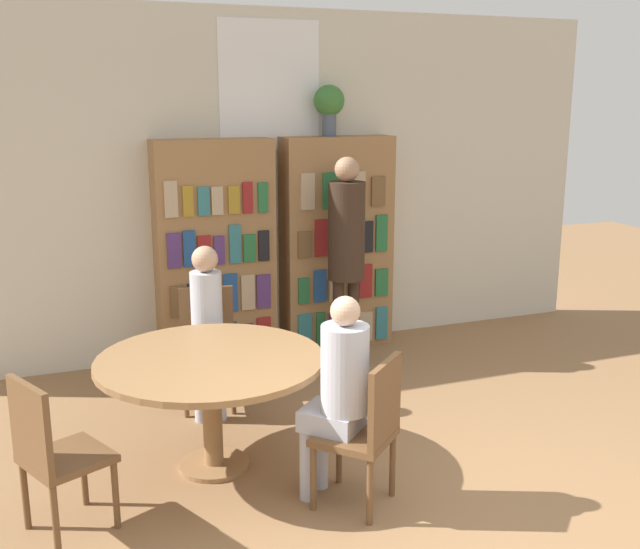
% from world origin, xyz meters
% --- Properties ---
extents(wall_back, '(6.40, 0.07, 3.00)m').
position_xyz_m(wall_back, '(0.00, 3.53, 1.51)').
color(wall_back, beige).
rests_on(wall_back, ground_plane).
extents(bookshelf_left, '(1.00, 0.34, 1.92)m').
position_xyz_m(bookshelf_left, '(-0.56, 3.34, 0.96)').
color(bookshelf_left, olive).
rests_on(bookshelf_left, ground_plane).
extents(bookshelf_right, '(1.00, 0.34, 1.92)m').
position_xyz_m(bookshelf_right, '(0.56, 3.34, 0.96)').
color(bookshelf_right, olive).
rests_on(bookshelf_right, ground_plane).
extents(flower_vase, '(0.27, 0.27, 0.44)m').
position_xyz_m(flower_vase, '(0.49, 3.34, 2.20)').
color(flower_vase, '#475166').
rests_on(flower_vase, bookshelf_right).
extents(reading_table, '(1.39, 1.39, 0.73)m').
position_xyz_m(reading_table, '(-1.06, 1.42, 0.63)').
color(reading_table, olive).
rests_on(reading_table, ground_plane).
extents(chair_near_camera, '(0.53, 0.53, 0.88)m').
position_xyz_m(chair_near_camera, '(-2.00, 0.99, 0.49)').
color(chair_near_camera, brown).
rests_on(chair_near_camera, ground_plane).
extents(chair_left_side, '(0.47, 0.47, 0.88)m').
position_xyz_m(chair_left_side, '(-0.85, 2.43, 0.49)').
color(chair_left_side, brown).
rests_on(chair_left_side, ground_plane).
extents(chair_far_side, '(0.57, 0.57, 0.88)m').
position_xyz_m(chair_far_side, '(-0.36, 0.66, 0.49)').
color(chair_far_side, brown).
rests_on(chair_far_side, ground_plane).
extents(seated_reader_left, '(0.29, 0.37, 1.24)m').
position_xyz_m(seated_reader_left, '(-0.89, 2.25, 0.69)').
color(seated_reader_left, '#B2B7C6').
rests_on(seated_reader_left, ground_plane).
extents(seated_reader_right, '(0.41, 0.42, 1.22)m').
position_xyz_m(seated_reader_right, '(-0.48, 0.79, 0.69)').
color(seated_reader_right, '#B2B7C6').
rests_on(seated_reader_right, ground_plane).
extents(librarian_standing, '(0.31, 0.58, 1.78)m').
position_xyz_m(librarian_standing, '(0.44, 2.84, 1.10)').
color(librarian_standing, '#332319').
rests_on(librarian_standing, ground_plane).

